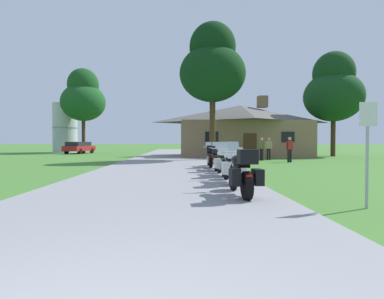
# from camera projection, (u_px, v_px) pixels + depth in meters

# --- Properties ---
(ground_plane) EXTENTS (500.00, 500.00, 0.00)m
(ground_plane) POSITION_uv_depth(u_px,v_px,m) (169.00, 162.00, 21.68)
(ground_plane) COLOR #42752D
(asphalt_driveway) EXTENTS (6.40, 80.00, 0.06)m
(asphalt_driveway) POSITION_uv_depth(u_px,v_px,m) (168.00, 163.00, 19.68)
(asphalt_driveway) COLOR gray
(asphalt_driveway) RESTS_ON ground
(motorcycle_black_nearest_to_camera) EXTENTS (0.75, 2.08, 1.30)m
(motorcycle_black_nearest_to_camera) POSITION_uv_depth(u_px,v_px,m) (242.00, 173.00, 7.52)
(motorcycle_black_nearest_to_camera) COLOR black
(motorcycle_black_nearest_to_camera) RESTS_ON asphalt_driveway
(motorcycle_white_second_in_row) EXTENTS (0.74, 2.08, 1.30)m
(motorcycle_white_second_in_row) POSITION_uv_depth(u_px,v_px,m) (232.00, 165.00, 10.01)
(motorcycle_white_second_in_row) COLOR black
(motorcycle_white_second_in_row) RESTS_ON asphalt_driveway
(motorcycle_white_third_in_row) EXTENTS (0.73, 2.08, 1.30)m
(motorcycle_white_third_in_row) POSITION_uv_depth(u_px,v_px,m) (223.00, 161.00, 12.26)
(motorcycle_white_third_in_row) COLOR black
(motorcycle_white_third_in_row) RESTS_ON asphalt_driveway
(motorcycle_blue_fourth_in_row) EXTENTS (0.67, 2.08, 1.30)m
(motorcycle_blue_fourth_in_row) POSITION_uv_depth(u_px,v_px,m) (216.00, 158.00, 14.56)
(motorcycle_blue_fourth_in_row) COLOR black
(motorcycle_blue_fourth_in_row) RESTS_ON asphalt_driveway
(motorcycle_yellow_farthest_in_row) EXTENTS (0.66, 2.08, 1.30)m
(motorcycle_yellow_farthest_in_row) POSITION_uv_depth(u_px,v_px,m) (210.00, 156.00, 16.54)
(motorcycle_yellow_farthest_in_row) COLOR black
(motorcycle_yellow_farthest_in_row) RESTS_ON asphalt_driveway
(stone_lodge) EXTENTS (12.23, 8.38, 5.81)m
(stone_lodge) POSITION_uv_depth(u_px,v_px,m) (241.00, 130.00, 30.68)
(stone_lodge) COLOR #896B4C
(stone_lodge) RESTS_ON ground
(bystander_olive_shirt_near_lodge) EXTENTS (0.37, 0.49, 1.67)m
(bystander_olive_shirt_near_lodge) POSITION_uv_depth(u_px,v_px,m) (262.00, 148.00, 23.38)
(bystander_olive_shirt_near_lodge) COLOR black
(bystander_olive_shirt_near_lodge) RESTS_ON ground
(bystander_tan_shirt_beside_signpost) EXTENTS (0.43, 0.40, 1.69)m
(bystander_tan_shirt_beside_signpost) POSITION_uv_depth(u_px,v_px,m) (269.00, 147.00, 24.17)
(bystander_tan_shirt_beside_signpost) COLOR black
(bystander_tan_shirt_beside_signpost) RESTS_ON ground
(bystander_red_shirt_by_tree) EXTENTS (0.53, 0.31, 1.69)m
(bystander_red_shirt_by_tree) POSITION_uv_depth(u_px,v_px,m) (290.00, 148.00, 21.19)
(bystander_red_shirt_by_tree) COLOR black
(bystander_red_shirt_by_tree) RESTS_ON ground
(metal_signpost_roadside) EXTENTS (0.36, 0.06, 2.14)m
(metal_signpost_roadside) POSITION_uv_depth(u_px,v_px,m) (368.00, 142.00, 6.38)
(metal_signpost_roadside) COLOR #9EA0A5
(metal_signpost_roadside) RESTS_ON ground
(tree_right_of_lodge) EXTENTS (5.54, 5.54, 9.99)m
(tree_right_of_lodge) POSITION_uv_depth(u_px,v_px,m) (334.00, 90.00, 30.35)
(tree_right_of_lodge) COLOR #422D19
(tree_right_of_lodge) RESTS_ON ground
(tree_left_far) EXTENTS (5.48, 5.48, 10.60)m
(tree_left_far) POSITION_uv_depth(u_px,v_px,m) (83.00, 97.00, 39.88)
(tree_left_far) COLOR #422D19
(tree_left_far) RESTS_ON ground
(tree_by_lodge_front) EXTENTS (4.94, 4.94, 10.31)m
(tree_by_lodge_front) POSITION_uv_depth(u_px,v_px,m) (213.00, 66.00, 23.79)
(tree_by_lodge_front) COLOR #422D19
(tree_by_lodge_front) RESTS_ON ground
(metal_silo_distant) EXTENTS (3.26, 3.26, 7.35)m
(metal_silo_distant) POSITION_uv_depth(u_px,v_px,m) (65.00, 125.00, 42.76)
(metal_silo_distant) COLOR #B2B7BC
(metal_silo_distant) RESTS_ON ground
(parked_red_suv_far_left) EXTENTS (2.71, 4.87, 1.40)m
(parked_red_suv_far_left) POSITION_uv_depth(u_px,v_px,m) (79.00, 147.00, 37.69)
(parked_red_suv_far_left) COLOR maroon
(parked_red_suv_far_left) RESTS_ON ground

